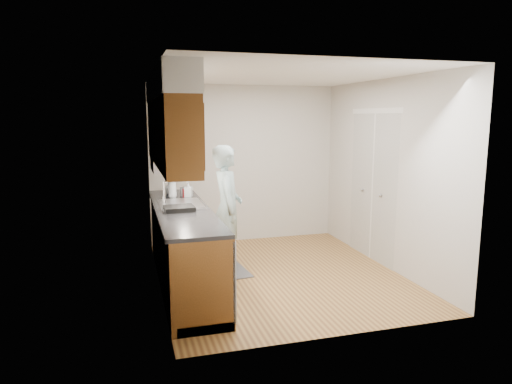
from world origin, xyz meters
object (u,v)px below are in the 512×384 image
at_px(soda_can, 185,193).
at_px(soap_bottle_b, 188,189).
at_px(person, 227,200).
at_px(soap_bottle_c, 170,187).
at_px(steel_can, 182,191).
at_px(dish_rack, 179,208).
at_px(soap_bottle_a, 172,187).

bearing_deg(soda_can, soap_bottle_b, -13.36).
bearing_deg(soap_bottle_b, person, -41.60).
bearing_deg(soap_bottle_c, steel_can, -55.59).
bearing_deg(soap_bottle_b, steel_can, 124.91).
distance_m(soap_bottle_c, steel_can, 0.27).
height_order(soap_bottle_c, soda_can, soap_bottle_c).
xyz_separation_m(steel_can, dish_rack, (-0.16, -0.98, -0.04)).
bearing_deg(soap_bottle_a, steel_can, 32.56).
distance_m(soap_bottle_a, soap_bottle_c, 0.31).
relative_size(soap_bottle_c, dish_rack, 0.54).
relative_size(soap_bottle_a, soap_bottle_b, 1.40).
bearing_deg(person, soda_can, 58.61).
bearing_deg(soap_bottle_b, soda_can, 166.64).
relative_size(person, soap_bottle_c, 10.14).
distance_m(soap_bottle_a, soap_bottle_b, 0.21).
relative_size(soda_can, dish_rack, 0.33).
bearing_deg(soda_can, dish_rack, -101.41).
height_order(soap_bottle_b, steel_can, soap_bottle_b).
bearing_deg(steel_can, soap_bottle_b, -55.09).
relative_size(soda_can, steel_can, 0.89).
bearing_deg(soap_bottle_a, person, -31.61).
xyz_separation_m(soap_bottle_b, dish_rack, (-0.23, -0.88, -0.08)).
bearing_deg(soap_bottle_c, dish_rack, -90.37).
xyz_separation_m(soap_bottle_a, steel_can, (0.14, 0.09, -0.08)).
xyz_separation_m(person, soap_bottle_c, (-0.66, 0.71, 0.09)).
xyz_separation_m(soap_bottle_b, soap_bottle_c, (-0.22, 0.32, -0.01)).
bearing_deg(dish_rack, soap_bottle_b, 72.69).
distance_m(soap_bottle_a, dish_rack, 0.90).
height_order(person, soap_bottle_b, person).
distance_m(soap_bottle_a, soda_can, 0.18).
height_order(soap_bottle_b, soda_can, soap_bottle_b).
height_order(soap_bottle_a, dish_rack, soap_bottle_a).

